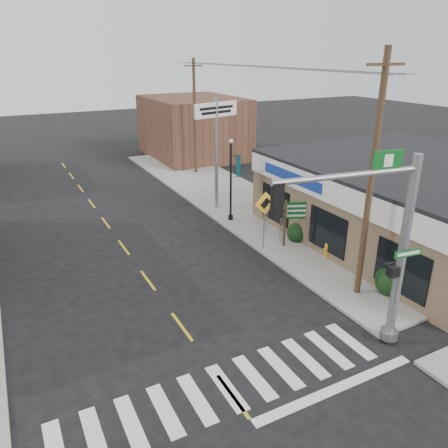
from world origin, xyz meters
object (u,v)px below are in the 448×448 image
fire_hydrant (327,250)px  dance_center_sign (216,126)px  bare_tree (396,200)px  utility_pole_far (195,116)px  guide_sign (295,215)px  utility_pole_near (371,178)px  lamp_post (232,174)px  traffic_signal_pole (387,238)px

fire_hydrant → dance_center_sign: bearing=98.6°
dance_center_sign → bare_tree: (2.38, -12.15, -1.52)m
fire_hydrant → utility_pole_far: 18.48m
guide_sign → bare_tree: (1.45, -4.95, 2.05)m
fire_hydrant → utility_pole_far: size_ratio=0.09×
fire_hydrant → dance_center_sign: (-1.40, 9.31, 4.79)m
utility_pole_near → bare_tree: bearing=12.2°
bare_tree → utility_pole_near: (-1.98, -0.35, 1.28)m
lamp_post → bare_tree: size_ratio=1.04×
traffic_signal_pole → fire_hydrant: bearing=70.8°
guide_sign → fire_hydrant: bearing=-53.2°
dance_center_sign → utility_pole_near: size_ratio=0.71×
dance_center_sign → utility_pole_near: bearing=-102.8°
bare_tree → utility_pole_near: 2.38m
lamp_post → utility_pole_far: utility_pole_far is taller
bare_tree → utility_pole_far: utility_pole_far is taller
lamp_post → dance_center_sign: bearing=104.6°
utility_pole_far → dance_center_sign: bearing=-106.7°
guide_sign → lamp_post: 4.99m
guide_sign → bare_tree: size_ratio=0.54×
utility_pole_near → lamp_post: bearing=96.0°
lamp_post → dance_center_sign: dance_center_sign is taller
traffic_signal_pole → bare_tree: (4.09, 3.29, -0.36)m
fire_hydrant → traffic_signal_pole: bearing=-116.9°
traffic_signal_pole → utility_pole_near: (2.11, 2.94, 0.92)m
fire_hydrant → utility_pole_near: bearing=-107.4°
utility_pole_near → utility_pole_far: bearing=86.8°
utility_pole_far → utility_pole_near: bearing=-96.6°
traffic_signal_pole → utility_pole_near: size_ratio=0.70×
fire_hydrant → dance_center_sign: size_ratio=0.11×
guide_sign → traffic_signal_pole: bearing=-83.7°
traffic_signal_pole → guide_sign: size_ratio=2.72×
lamp_post → dance_center_sign: 3.46m
guide_sign → lamp_post: size_ratio=0.52×
lamp_post → utility_pole_near: utility_pole_near is taller
dance_center_sign → bare_tree: dance_center_sign is taller
guide_sign → fire_hydrant: guide_sign is taller
dance_center_sign → lamp_post: bearing=-110.2°
traffic_signal_pole → lamp_post: bearing=91.3°
guide_sign → utility_pole_far: bearing=108.7°
fire_hydrant → utility_pole_far: (1.00, 17.97, 4.21)m
traffic_signal_pole → guide_sign: 8.98m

